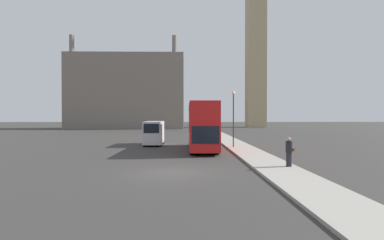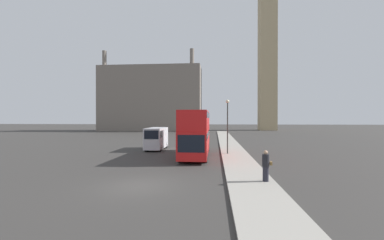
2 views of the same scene
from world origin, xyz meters
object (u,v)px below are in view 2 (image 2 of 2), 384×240
Objects in this scene: clock_tower at (267,22)px; street_lamp at (228,118)px; white_van at (156,138)px; pedestrian at (266,166)px; red_double_decker_bus at (196,131)px.

clock_tower is 67.85m from street_lamp.
pedestrian is at bearing -56.92° from white_van.
clock_tower is 12.14× the size of street_lamp.
red_double_decker_bus is 11.71m from pedestrian.
red_double_decker_bus reaches higher than pedestrian.
clock_tower is 6.49× the size of red_double_decker_bus.
clock_tower is at bearing 72.25° from red_double_decker_bus.
white_van is 0.92× the size of street_lamp.
white_van reaches higher than pedestrian.
pedestrian is 12.18m from street_lamp.
street_lamp reaches higher than pedestrian.
clock_tower is 79.00m from pedestrian.
red_double_decker_bus reaches higher than white_van.
red_double_decker_bus is at bearing -43.34° from white_van.
red_double_decker_bus is at bearing 114.78° from pedestrian.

